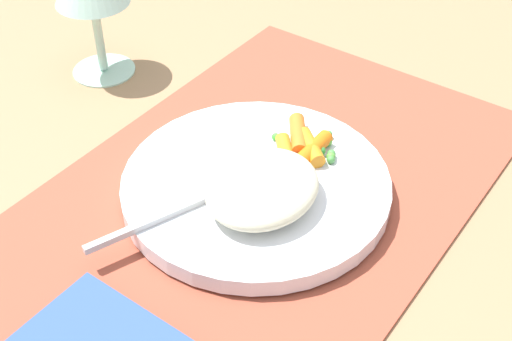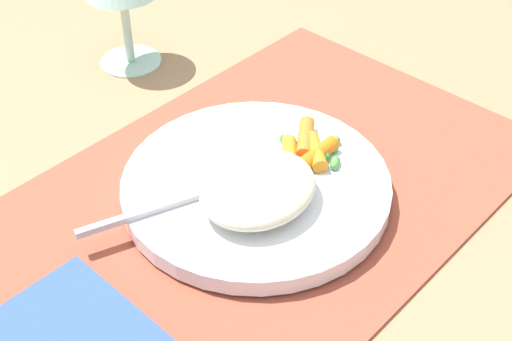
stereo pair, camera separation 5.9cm
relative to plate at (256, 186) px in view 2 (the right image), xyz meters
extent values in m
plane|color=#997551|center=(0.00, 0.00, -0.01)|extent=(2.40, 2.40, 0.00)
cube|color=#9E4733|center=(0.00, 0.00, -0.01)|extent=(0.52, 0.33, 0.01)
cylinder|color=white|center=(0.00, 0.00, 0.00)|extent=(0.24, 0.24, 0.02)
ellipsoid|color=beige|center=(-0.02, -0.02, 0.02)|extent=(0.11, 0.09, 0.03)
cylinder|color=orange|center=(0.06, -0.02, 0.02)|extent=(0.05, 0.01, 0.01)
cylinder|color=orange|center=(0.07, 0.00, 0.02)|extent=(0.05, 0.04, 0.01)
cylinder|color=orange|center=(0.04, -0.01, 0.01)|extent=(0.05, 0.05, 0.01)
cylinder|color=orange|center=(0.06, -0.02, 0.02)|extent=(0.04, 0.04, 0.01)
sphere|color=#559F33|center=(0.08, -0.03, 0.01)|extent=(0.01, 0.01, 0.01)
sphere|color=green|center=(0.01, -0.02, 0.01)|extent=(0.01, 0.01, 0.01)
sphere|color=green|center=(0.06, -0.02, 0.01)|extent=(0.01, 0.01, 0.01)
sphere|color=green|center=(0.09, -0.02, 0.01)|extent=(0.01, 0.01, 0.01)
sphere|color=green|center=(0.06, 0.01, 0.01)|extent=(0.01, 0.01, 0.01)
sphere|color=#469243|center=(0.06, -0.04, 0.01)|extent=(0.01, 0.01, 0.01)
sphere|color=#58A73E|center=(0.06, -0.04, 0.01)|extent=(0.01, 0.01, 0.01)
sphere|color=green|center=(0.06, 0.02, 0.01)|extent=(0.01, 0.01, 0.01)
sphere|color=#499744|center=(0.06, -0.04, 0.01)|extent=(0.01, 0.01, 0.01)
sphere|color=green|center=(0.06, -0.03, 0.01)|extent=(0.01, 0.01, 0.01)
cube|color=silver|center=(0.02, -0.01, 0.01)|extent=(0.05, 0.03, 0.01)
cube|color=silver|center=(-0.07, 0.03, 0.01)|extent=(0.15, 0.06, 0.01)
cylinder|color=#B2E0CC|center=(0.07, 0.26, -0.01)|extent=(0.07, 0.07, 0.00)
cylinder|color=#B2E0CC|center=(0.07, 0.26, 0.03)|extent=(0.01, 0.01, 0.08)
camera|label=1|loc=(-0.38, -0.27, 0.42)|focal=50.09mm
camera|label=2|loc=(-0.34, -0.32, 0.42)|focal=50.09mm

